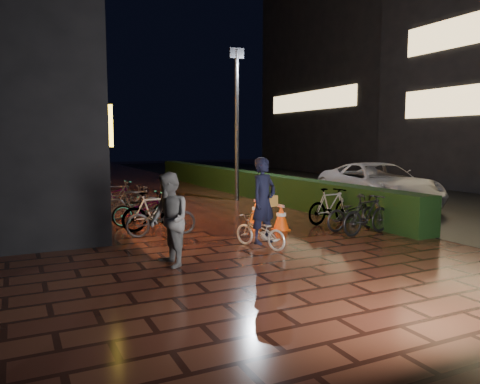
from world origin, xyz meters
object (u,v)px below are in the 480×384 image
cart_assembly (295,192)px  van (378,184)px  bystander_person (169,220)px  traffic_barrier (268,214)px  cyclist (262,215)px

cart_assembly → van: bearing=-20.8°
bystander_person → van: bystander_person is taller
van → cart_assembly: 2.95m
bystander_person → traffic_barrier: 4.54m
bystander_person → cyclist: 2.27m
van → traffic_barrier: 5.69m
van → cart_assembly: (-2.74, 1.05, -0.23)m
bystander_person → traffic_barrier: bystander_person is taller
bystander_person → cyclist: cyclist is taller
bystander_person → cart_assembly: (6.23, 5.56, -0.35)m
traffic_barrier → van: bearing=18.3°
bystander_person → van: (8.97, 4.51, -0.11)m
cart_assembly → traffic_barrier: bearing=-133.1°
van → cart_assembly: size_ratio=5.31×
cyclist → cart_assembly: cyclist is taller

